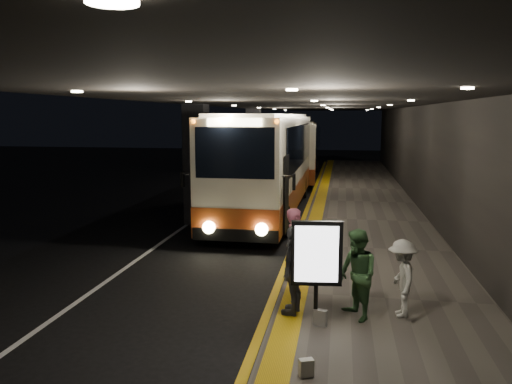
% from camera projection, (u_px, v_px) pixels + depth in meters
% --- Properties ---
extents(ground, '(90.00, 90.00, 0.00)m').
position_uv_depth(ground, '(208.00, 254.00, 14.51)').
color(ground, black).
extents(lane_line_white, '(0.12, 50.00, 0.01)m').
position_uv_depth(lane_line_white, '(197.00, 217.00, 19.68)').
color(lane_line_white, silver).
rests_on(lane_line_white, ground).
extents(kerb_stripe_yellow, '(0.18, 50.00, 0.01)m').
position_uv_depth(kerb_stripe_yellow, '(302.00, 221.00, 18.99)').
color(kerb_stripe_yellow, gold).
rests_on(kerb_stripe_yellow, ground).
extents(sidewalk, '(4.50, 50.00, 0.15)m').
position_uv_depth(sidewalk, '(367.00, 222.00, 18.57)').
color(sidewalk, '#514C44').
rests_on(sidewalk, ground).
extents(tactile_strip, '(0.50, 50.00, 0.01)m').
position_uv_depth(tactile_strip, '(316.00, 218.00, 18.88)').
color(tactile_strip, gold).
rests_on(tactile_strip, sidewalk).
extents(terminal_wall, '(0.10, 50.00, 6.00)m').
position_uv_depth(terminal_wall, '(434.00, 144.00, 17.75)').
color(terminal_wall, black).
rests_on(terminal_wall, ground).
extents(support_columns, '(0.80, 24.80, 4.40)m').
position_uv_depth(support_columns, '(196.00, 165.00, 18.33)').
color(support_columns, black).
rests_on(support_columns, ground).
extents(canopy, '(9.00, 50.00, 0.40)m').
position_uv_depth(canopy, '(308.00, 99.00, 18.26)').
color(canopy, black).
rests_on(canopy, support_columns).
extents(coach_main, '(2.65, 12.66, 3.93)m').
position_uv_depth(coach_main, '(267.00, 168.00, 20.24)').
color(coach_main, beige).
rests_on(coach_main, ground).
extents(coach_second, '(2.85, 11.24, 3.50)m').
position_uv_depth(coach_second, '(297.00, 153.00, 31.33)').
color(coach_second, beige).
rests_on(coach_second, ground).
extents(passenger_boarding, '(0.51, 0.71, 1.82)m').
position_uv_depth(passenger_boarding, '(296.00, 248.00, 11.12)').
color(passenger_boarding, '#D06180').
rests_on(passenger_boarding, sidewalk).
extents(passenger_waiting_green, '(0.87, 0.99, 1.74)m').
position_uv_depth(passenger_waiting_green, '(357.00, 275.00, 9.41)').
color(passenger_waiting_green, '#376337').
rests_on(passenger_waiting_green, sidewalk).
extents(passenger_waiting_white, '(0.51, 1.00, 1.51)m').
position_uv_depth(passenger_waiting_white, '(402.00, 278.00, 9.57)').
color(passenger_waiting_white, '#BABBB4').
rests_on(passenger_waiting_white, sidewalk).
extents(passenger_waiting_grey, '(0.73, 1.12, 1.76)m').
position_uv_depth(passenger_waiting_grey, '(294.00, 270.00, 9.67)').
color(passenger_waiting_grey, '#4C4C51').
rests_on(passenger_waiting_grey, sidewalk).
extents(bag_polka, '(0.28, 0.19, 0.31)m').
position_uv_depth(bag_polka, '(320.00, 318.00, 9.19)').
color(bag_polka, black).
rests_on(bag_polka, sidewalk).
extents(bag_plain, '(0.24, 0.20, 0.26)m').
position_uv_depth(bag_plain, '(306.00, 368.00, 7.42)').
color(bag_plain, silver).
rests_on(bag_plain, sidewalk).
extents(info_sign, '(0.93, 0.22, 1.96)m').
position_uv_depth(info_sign, '(317.00, 255.00, 9.06)').
color(info_sign, black).
rests_on(info_sign, sidewalk).
extents(stanchion_post, '(0.05, 0.05, 1.03)m').
position_uv_depth(stanchion_post, '(301.00, 241.00, 13.35)').
color(stanchion_post, black).
rests_on(stanchion_post, sidewalk).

